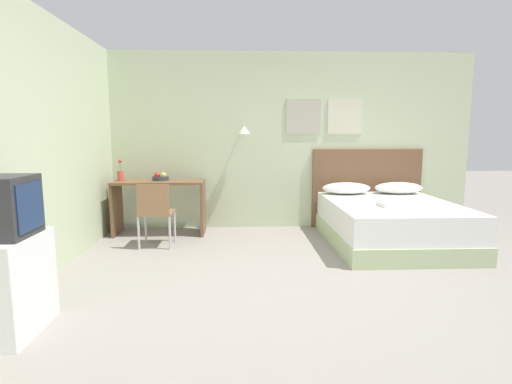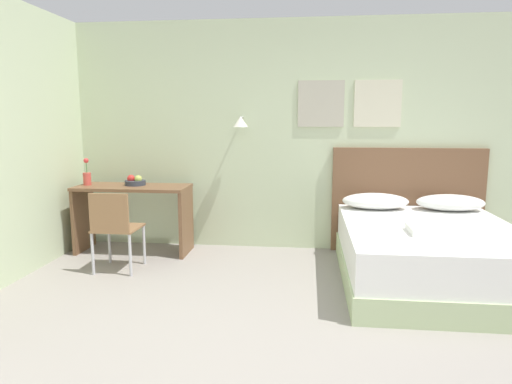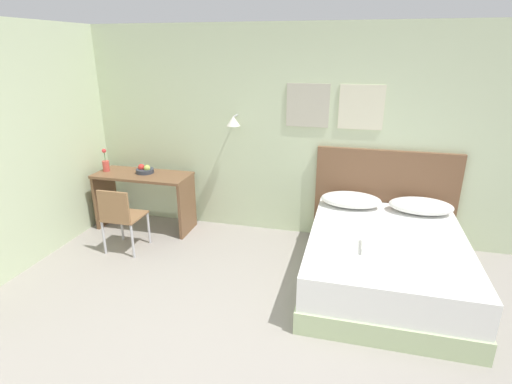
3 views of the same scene
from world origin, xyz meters
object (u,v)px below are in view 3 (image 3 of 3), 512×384
object	(u,v)px
bed	(385,262)
desk_chair	(120,215)
headboard	(384,198)
folded_towel_near_foot	(377,247)
flower_vase	(106,164)
pillow_left	(351,200)
pillow_right	(421,206)
desk	(144,190)
fruit_bowl	(145,170)

from	to	relation	value
bed	desk_chair	distance (m)	3.05
headboard	desk_chair	size ratio (longest dim) A/B	2.06
folded_towel_near_foot	flower_vase	bearing A→B (deg)	164.36
desk_chair	bed	bearing A→B (deg)	0.47
desk_chair	flower_vase	xyz separation A→B (m)	(-0.62, 0.72, 0.39)
folded_towel_near_foot	pillow_left	bearing A→B (deg)	104.73
pillow_right	bed	bearing A→B (deg)	-117.51
folded_towel_near_foot	flower_vase	xyz separation A→B (m)	(-3.54, 0.99, 0.29)
pillow_left	desk_chair	distance (m)	2.76
bed	desk	size ratio (longest dim) A/B	1.57
pillow_right	desk	bearing A→B (deg)	-178.98
pillow_left	flower_vase	bearing A→B (deg)	-178.85
desk	flower_vase	bearing A→B (deg)	-179.73
headboard	folded_towel_near_foot	bearing A→B (deg)	-94.94
headboard	pillow_right	size ratio (longest dim) A/B	2.38
headboard	flower_vase	world-z (taller)	headboard
pillow_right	fruit_bowl	world-z (taller)	fruit_bowl
pillow_left	folded_towel_near_foot	size ratio (longest dim) A/B	2.30
headboard	fruit_bowl	bearing A→B (deg)	-174.59
headboard	flower_vase	bearing A→B (deg)	-174.63
headboard	folded_towel_near_foot	world-z (taller)	headboard
bed	pillow_right	distance (m)	0.93
bed	pillow_left	xyz separation A→B (m)	(-0.39, 0.76, 0.37)
headboard	desk	world-z (taller)	headboard
fruit_bowl	flower_vase	distance (m)	0.56
pillow_right	folded_towel_near_foot	size ratio (longest dim) A/B	2.30
pillow_right	desk	size ratio (longest dim) A/B	0.56
folded_towel_near_foot	desk	distance (m)	3.17
pillow_left	folded_towel_near_foot	world-z (taller)	pillow_left
folded_towel_near_foot	fruit_bowl	size ratio (longest dim) A/B	1.32
desk	folded_towel_near_foot	bearing A→B (deg)	-18.31
folded_towel_near_foot	desk_chair	xyz separation A→B (m)	(-2.92, 0.28, -0.10)
bed	fruit_bowl	bearing A→B (deg)	166.60
pillow_right	desk_chair	xyz separation A→B (m)	(-3.43, -0.78, -0.15)
folded_towel_near_foot	desk_chair	bearing A→B (deg)	174.60
headboard	desk_chair	distance (m)	3.22
pillow_left	desk_chair	xyz separation A→B (m)	(-2.65, -0.78, -0.15)
headboard	pillow_left	world-z (taller)	headboard
headboard	pillow_left	distance (m)	0.48
headboard	desk	bearing A→B (deg)	-173.75
pillow_right	desk	distance (m)	3.52
bed	folded_towel_near_foot	distance (m)	0.45
pillow_left	desk	size ratio (longest dim) A/B	0.56
folded_towel_near_foot	desk	world-z (taller)	desk
headboard	desk_chair	xyz separation A→B (m)	(-3.04, -1.06, -0.11)
pillow_left	desk	world-z (taller)	desk
fruit_bowl	desk_chair	bearing A→B (deg)	-84.90
bed	folded_towel_near_foot	bearing A→B (deg)	-110.98
folded_towel_near_foot	fruit_bowl	bearing A→B (deg)	160.80
fruit_bowl	flower_vase	world-z (taller)	flower_vase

